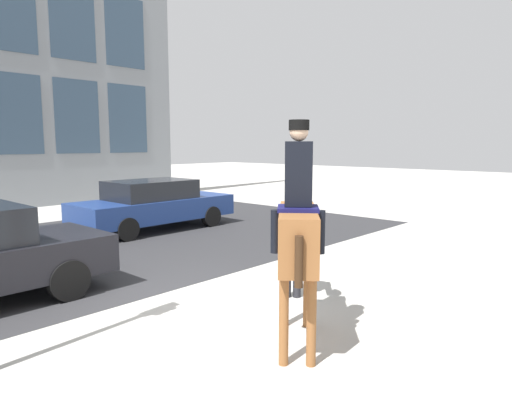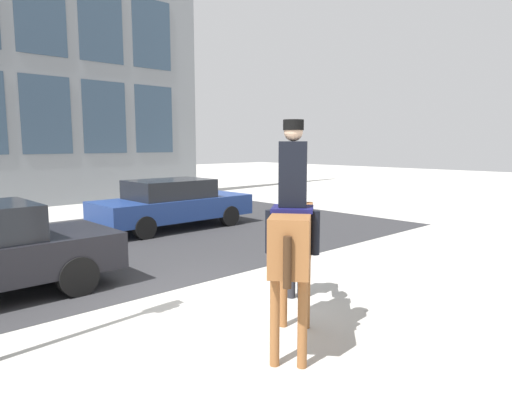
{
  "view_description": "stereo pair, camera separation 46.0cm",
  "coord_description": "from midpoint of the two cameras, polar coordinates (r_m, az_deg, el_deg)",
  "views": [
    {
      "loc": [
        -4.33,
        -5.63,
        2.48
      ],
      "look_at": [
        0.28,
        -1.39,
        1.65
      ],
      "focal_mm": 32.0,
      "sensor_mm": 36.0,
      "label": 1
    },
    {
      "loc": [
        -4.0,
        -5.96,
        2.48
      ],
      "look_at": [
        0.28,
        -1.39,
        1.65
      ],
      "focal_mm": 32.0,
      "sensor_mm": 36.0,
      "label": 2
    }
  ],
  "objects": [
    {
      "name": "ground_plane",
      "position": [
        7.56,
        -11.24,
        -11.74
      ],
      "size": [
        80.0,
        80.0,
        0.0
      ],
      "primitive_type": "plane",
      "color": "#B2AFA8"
    },
    {
      "name": "road_surface",
      "position": [
        11.61,
        -25.29,
        -5.49
      ],
      "size": [
        19.0,
        8.5,
        0.01
      ],
      "color": "#2D2D30",
      "rests_on": "ground_plane"
    },
    {
      "name": "mounted_horse_lead",
      "position": [
        5.57,
        2.86,
        -3.17
      ],
      "size": [
        1.71,
        1.45,
        2.76
      ],
      "rotation": [
        0.0,
        0.0,
        0.67
      ],
      "color": "brown",
      "rests_on": "ground_plane"
    },
    {
      "name": "pedestrian_bystander",
      "position": [
        7.33,
        2.87,
        -4.36
      ],
      "size": [
        0.66,
        0.84,
        1.65
      ],
      "rotation": [
        0.0,
        0.0,
        -2.44
      ],
      "color": "#232328",
      "rests_on": "ground_plane"
    },
    {
      "name": "street_car_far_lane",
      "position": [
        13.62,
        -13.63,
        0.05
      ],
      "size": [
        4.66,
        1.91,
        1.45
      ],
      "color": "navy",
      "rests_on": "ground_plane"
    }
  ]
}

